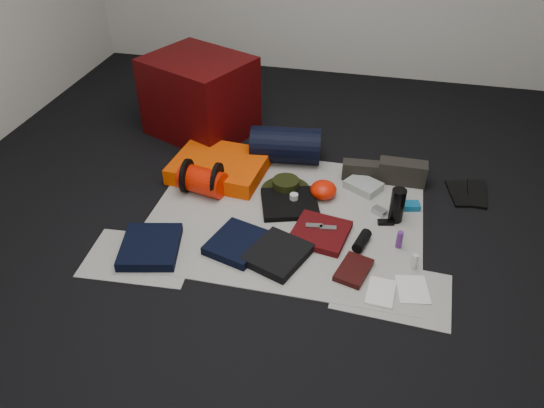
% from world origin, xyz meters
% --- Properties ---
extents(floor, '(4.50, 4.50, 0.02)m').
position_xyz_m(floor, '(0.00, 0.00, -0.01)').
color(floor, black).
rests_on(floor, ground).
extents(newspaper_mat, '(1.60, 1.30, 0.01)m').
position_xyz_m(newspaper_mat, '(0.00, 0.00, 0.00)').
color(newspaper_mat, beige).
rests_on(newspaper_mat, floor).
extents(newspaper_sheet_front_left, '(0.61, 0.44, 0.00)m').
position_xyz_m(newspaper_sheet_front_left, '(-0.70, -0.55, 0.00)').
color(newspaper_sheet_front_left, beige).
rests_on(newspaper_sheet_front_left, floor).
extents(newspaper_sheet_front_right, '(0.60, 0.43, 0.00)m').
position_xyz_m(newspaper_sheet_front_right, '(0.65, -0.50, 0.00)').
color(newspaper_sheet_front_right, beige).
rests_on(newspaper_sheet_front_right, floor).
extents(red_cabinet, '(0.86, 0.80, 0.57)m').
position_xyz_m(red_cabinet, '(-0.84, 0.88, 0.29)').
color(red_cabinet, '#440505').
rests_on(red_cabinet, floor).
extents(sleeping_pad, '(0.63, 0.53, 0.11)m').
position_xyz_m(sleeping_pad, '(-0.53, 0.35, 0.06)').
color(sleeping_pad, '#F64902').
rests_on(sleeping_pad, newspaper_mat).
extents(stuff_sack, '(0.32, 0.23, 0.17)m').
position_xyz_m(stuff_sack, '(-0.56, 0.11, 0.09)').
color(stuff_sack, red).
rests_on(stuff_sack, newspaper_mat).
extents(sack_strap_left, '(0.02, 0.22, 0.22)m').
position_xyz_m(sack_strap_left, '(-0.66, 0.11, 0.11)').
color(sack_strap_left, black).
rests_on(sack_strap_left, newspaper_mat).
extents(sack_strap_right, '(0.03, 0.22, 0.22)m').
position_xyz_m(sack_strap_right, '(-0.46, 0.11, 0.11)').
color(sack_strap_right, black).
rests_on(sack_strap_right, newspaper_mat).
extents(navy_duffel, '(0.50, 0.30, 0.25)m').
position_xyz_m(navy_duffel, '(-0.13, 0.60, 0.13)').
color(navy_duffel, black).
rests_on(navy_duffel, newspaper_mat).
extents(boonie_brim, '(0.37, 0.37, 0.01)m').
position_xyz_m(boonie_brim, '(-0.06, 0.24, 0.01)').
color(boonie_brim, black).
rests_on(boonie_brim, newspaper_mat).
extents(boonie_crown, '(0.17, 0.17, 0.07)m').
position_xyz_m(boonie_crown, '(-0.06, 0.24, 0.05)').
color(boonie_crown, black).
rests_on(boonie_crown, boonie_brim).
extents(hiking_boot_left, '(0.25, 0.11, 0.12)m').
position_xyz_m(hiking_boot_left, '(0.39, 0.50, 0.07)').
color(hiking_boot_left, black).
rests_on(hiking_boot_left, newspaper_mat).
extents(hiking_boot_right, '(0.30, 0.12, 0.15)m').
position_xyz_m(hiking_boot_right, '(0.66, 0.51, 0.08)').
color(hiking_boot_right, black).
rests_on(hiking_boot_right, newspaper_mat).
extents(flip_flop_left, '(0.16, 0.30, 0.02)m').
position_xyz_m(flip_flop_left, '(1.02, 0.46, 0.01)').
color(flip_flop_left, black).
rests_on(flip_flop_left, floor).
extents(flip_flop_right, '(0.13, 0.31, 0.02)m').
position_xyz_m(flip_flop_right, '(1.13, 0.48, 0.01)').
color(flip_flop_right, black).
rests_on(flip_flop_right, floor).
extents(trousers_navy_a, '(0.38, 0.41, 0.05)m').
position_xyz_m(trousers_navy_a, '(-0.66, -0.49, 0.03)').
color(trousers_navy_a, black).
rests_on(trousers_navy_a, newspaper_mat).
extents(trousers_navy_b, '(0.35, 0.38, 0.05)m').
position_xyz_m(trousers_navy_b, '(-0.20, -0.35, 0.03)').
color(trousers_navy_b, black).
rests_on(trousers_navy_b, newspaper_mat).
extents(trousers_charcoal, '(0.38, 0.40, 0.05)m').
position_xyz_m(trousers_charcoal, '(0.03, -0.39, 0.03)').
color(trousers_charcoal, black).
rests_on(trousers_charcoal, newspaper_mat).
extents(black_tshirt, '(0.42, 0.40, 0.03)m').
position_xyz_m(black_tshirt, '(0.00, 0.09, 0.02)').
color(black_tshirt, black).
rests_on(black_tshirt, newspaper_mat).
extents(red_shirt, '(0.35, 0.35, 0.04)m').
position_xyz_m(red_shirt, '(0.23, -0.15, 0.03)').
color(red_shirt, '#48070A').
rests_on(red_shirt, newspaper_mat).
extents(orange_stuff_sack, '(0.22, 0.22, 0.11)m').
position_xyz_m(orange_stuff_sack, '(0.19, 0.23, 0.06)').
color(orange_stuff_sack, red).
rests_on(orange_stuff_sack, newspaper_mat).
extents(first_aid_pouch, '(0.26, 0.24, 0.05)m').
position_xyz_m(first_aid_pouch, '(0.42, 0.38, 0.03)').
color(first_aid_pouch, '#939C95').
rests_on(first_aid_pouch, newspaper_mat).
extents(water_bottle, '(0.11, 0.11, 0.21)m').
position_xyz_m(water_bottle, '(0.64, 0.10, 0.11)').
color(water_bottle, black).
rests_on(water_bottle, newspaper_mat).
extents(speaker, '(0.10, 0.17, 0.06)m').
position_xyz_m(speaker, '(0.46, -0.18, 0.04)').
color(speaker, black).
rests_on(speaker, newspaper_mat).
extents(compact_camera, '(0.10, 0.09, 0.03)m').
position_xyz_m(compact_camera, '(0.54, 0.13, 0.02)').
color(compact_camera, '#ACACB1').
rests_on(compact_camera, newspaper_mat).
extents(cyan_case, '(0.13, 0.10, 0.04)m').
position_xyz_m(cyan_case, '(0.72, 0.23, 0.02)').
color(cyan_case, '#0E5C8C').
rests_on(cyan_case, newspaper_mat).
extents(toiletry_purple, '(0.04, 0.04, 0.10)m').
position_xyz_m(toiletry_purple, '(0.67, -0.15, 0.06)').
color(toiletry_purple, '#582578').
rests_on(toiletry_purple, newspaper_mat).
extents(toiletry_clear, '(0.03, 0.03, 0.09)m').
position_xyz_m(toiletry_clear, '(0.75, -0.30, 0.05)').
color(toiletry_clear, silver).
rests_on(toiletry_clear, newspaper_mat).
extents(paperback_book, '(0.20, 0.26, 0.03)m').
position_xyz_m(paperback_book, '(0.44, -0.41, 0.02)').
color(paperback_book, black).
rests_on(paperback_book, newspaper_mat).
extents(map_booklet, '(0.15, 0.21, 0.01)m').
position_xyz_m(map_booklet, '(0.59, -0.53, 0.01)').
color(map_booklet, silver).
rests_on(map_booklet, newspaper_mat).
extents(map_printout, '(0.19, 0.22, 0.01)m').
position_xyz_m(map_printout, '(0.75, -0.47, 0.01)').
color(map_printout, silver).
rests_on(map_printout, newspaper_mat).
extents(sunglasses, '(0.10, 0.06, 0.02)m').
position_xyz_m(sunglasses, '(0.59, 0.04, 0.02)').
color(sunglasses, black).
rests_on(sunglasses, newspaper_mat).
extents(key_cluster, '(0.08, 0.08, 0.01)m').
position_xyz_m(key_cluster, '(-0.75, -0.60, 0.01)').
color(key_cluster, '#ACACB1').
rests_on(key_cluster, newspaper_mat).
extents(tape_roll, '(0.05, 0.05, 0.04)m').
position_xyz_m(tape_roll, '(0.02, 0.12, 0.06)').
color(tape_roll, beige).
rests_on(tape_roll, black_tshirt).
extents(energy_bar_a, '(0.10, 0.05, 0.01)m').
position_xyz_m(energy_bar_a, '(0.19, -0.13, 0.05)').
color(energy_bar_a, '#ACACB1').
rests_on(energy_bar_a, red_shirt).
extents(energy_bar_b, '(0.10, 0.05, 0.01)m').
position_xyz_m(energy_bar_b, '(0.27, -0.13, 0.05)').
color(energy_bar_b, '#ACACB1').
rests_on(energy_bar_b, red_shirt).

